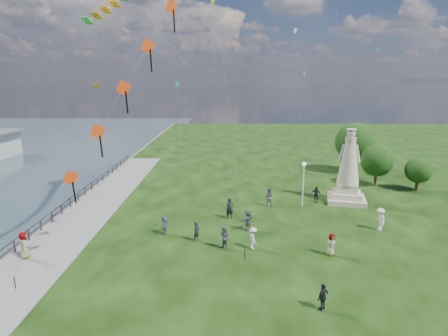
{
  "coord_description": "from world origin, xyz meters",
  "views": [
    {
      "loc": [
        -0.77,
        -21.19,
        12.28
      ],
      "look_at": [
        -1.0,
        8.0,
        5.5
      ],
      "focal_mm": 30.0,
      "sensor_mm": 36.0,
      "label": 1
    }
  ],
  "objects_px": {
    "person_3": "(323,297)",
    "person_4": "(331,245)",
    "statue": "(348,175)",
    "person_2": "(253,238)",
    "person_5": "(165,225)",
    "person_10": "(24,246)",
    "person_1": "(224,238)",
    "person_8": "(380,219)",
    "person_0": "(197,231)",
    "person_6": "(230,208)",
    "person_11": "(248,220)",
    "person_7": "(269,197)",
    "lamppost": "(304,175)",
    "person_9": "(316,194)"
  },
  "relations": [
    {
      "from": "person_1",
      "to": "person_3",
      "type": "height_order",
      "value": "person_1"
    },
    {
      "from": "person_5",
      "to": "person_6",
      "type": "bearing_deg",
      "value": -46.95
    },
    {
      "from": "person_3",
      "to": "person_11",
      "type": "relative_size",
      "value": 0.85
    },
    {
      "from": "person_3",
      "to": "person_4",
      "type": "height_order",
      "value": "person_4"
    },
    {
      "from": "person_0",
      "to": "person_6",
      "type": "distance_m",
      "value": 5.62
    },
    {
      "from": "person_1",
      "to": "person_9",
      "type": "height_order",
      "value": "person_1"
    },
    {
      "from": "lamppost",
      "to": "person_7",
      "type": "bearing_deg",
      "value": 179.13
    },
    {
      "from": "person_1",
      "to": "person_11",
      "type": "bearing_deg",
      "value": 110.76
    },
    {
      "from": "person_6",
      "to": "person_9",
      "type": "height_order",
      "value": "person_6"
    },
    {
      "from": "statue",
      "to": "person_6",
      "type": "height_order",
      "value": "statue"
    },
    {
      "from": "person_8",
      "to": "person_11",
      "type": "bearing_deg",
      "value": -96.12
    },
    {
      "from": "lamppost",
      "to": "person_9",
      "type": "distance_m",
      "value": 3.18
    },
    {
      "from": "person_4",
      "to": "person_11",
      "type": "distance_m",
      "value": 7.34
    },
    {
      "from": "person_0",
      "to": "person_3",
      "type": "relative_size",
      "value": 1.01
    },
    {
      "from": "person_5",
      "to": "person_2",
      "type": "bearing_deg",
      "value": -101.79
    },
    {
      "from": "statue",
      "to": "person_4",
      "type": "relative_size",
      "value": 4.58
    },
    {
      "from": "person_1",
      "to": "person_8",
      "type": "distance_m",
      "value": 13.67
    },
    {
      "from": "lamppost",
      "to": "person_5",
      "type": "distance_m",
      "value": 14.79
    },
    {
      "from": "person_0",
      "to": "person_10",
      "type": "distance_m",
      "value": 12.28
    },
    {
      "from": "person_8",
      "to": "person_11",
      "type": "distance_m",
      "value": 11.14
    },
    {
      "from": "person_0",
      "to": "person_9",
      "type": "height_order",
      "value": "person_9"
    },
    {
      "from": "person_1",
      "to": "person_4",
      "type": "distance_m",
      "value": 7.75
    },
    {
      "from": "person_4",
      "to": "person_7",
      "type": "distance_m",
      "value": 11.48
    },
    {
      "from": "person_5",
      "to": "person_10",
      "type": "relative_size",
      "value": 0.85
    },
    {
      "from": "person_5",
      "to": "person_7",
      "type": "relative_size",
      "value": 0.88
    },
    {
      "from": "person_1",
      "to": "person_7",
      "type": "relative_size",
      "value": 0.97
    },
    {
      "from": "statue",
      "to": "person_2",
      "type": "distance_m",
      "value": 15.57
    },
    {
      "from": "person_11",
      "to": "person_5",
      "type": "bearing_deg",
      "value": -39.66
    },
    {
      "from": "lamppost",
      "to": "person_7",
      "type": "distance_m",
      "value": 4.13
    },
    {
      "from": "statue",
      "to": "person_7",
      "type": "height_order",
      "value": "statue"
    },
    {
      "from": "person_2",
      "to": "person_6",
      "type": "relative_size",
      "value": 0.87
    },
    {
      "from": "lamppost",
      "to": "person_6",
      "type": "xyz_separation_m",
      "value": [
        -7.33,
        -3.57,
        -2.31
      ]
    },
    {
      "from": "person_5",
      "to": "person_6",
      "type": "xyz_separation_m",
      "value": [
        5.36,
        3.63,
        0.14
      ]
    },
    {
      "from": "person_0",
      "to": "person_1",
      "type": "bearing_deg",
      "value": -89.57
    },
    {
      "from": "lamppost",
      "to": "person_5",
      "type": "bearing_deg",
      "value": -150.43
    },
    {
      "from": "person_4",
      "to": "person_10",
      "type": "bearing_deg",
      "value": 147.16
    },
    {
      "from": "person_1",
      "to": "person_10",
      "type": "distance_m",
      "value": 14.14
    },
    {
      "from": "person_6",
      "to": "person_0",
      "type": "bearing_deg",
      "value": -133.05
    },
    {
      "from": "person_3",
      "to": "person_4",
      "type": "bearing_deg",
      "value": -150.22
    },
    {
      "from": "person_6",
      "to": "person_8",
      "type": "bearing_deg",
      "value": -26.55
    },
    {
      "from": "person_7",
      "to": "person_10",
      "type": "height_order",
      "value": "person_10"
    },
    {
      "from": "lamppost",
      "to": "person_6",
      "type": "distance_m",
      "value": 8.47
    },
    {
      "from": "person_3",
      "to": "person_0",
      "type": "bearing_deg",
      "value": -91.32
    },
    {
      "from": "person_2",
      "to": "person_11",
      "type": "distance_m",
      "value": 3.52
    },
    {
      "from": "statue",
      "to": "person_0",
      "type": "height_order",
      "value": "statue"
    },
    {
      "from": "person_5",
      "to": "person_8",
      "type": "relative_size",
      "value": 0.86
    },
    {
      "from": "person_2",
      "to": "person_5",
      "type": "distance_m",
      "value": 7.54
    },
    {
      "from": "person_1",
      "to": "person_8",
      "type": "bearing_deg",
      "value": 65.3
    },
    {
      "from": "person_1",
      "to": "person_9",
      "type": "xyz_separation_m",
      "value": [
        9.43,
        11.31,
        -0.05
      ]
    },
    {
      "from": "person_2",
      "to": "person_4",
      "type": "xyz_separation_m",
      "value": [
        5.55,
        -1.07,
        -0.01
      ]
    }
  ]
}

